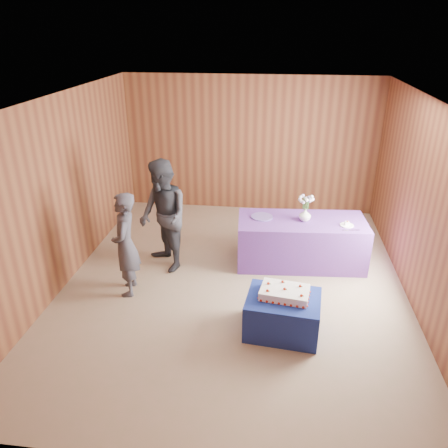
% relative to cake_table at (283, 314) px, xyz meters
% --- Properties ---
extents(ground, '(6.00, 6.00, 0.00)m').
position_rel_cake_table_xyz_m(ground, '(-0.72, 1.01, -0.25)').
color(ground, gray).
rests_on(ground, ground).
extents(room_shell, '(5.04, 6.04, 2.72)m').
position_rel_cake_table_xyz_m(room_shell, '(-0.72, 1.01, 1.55)').
color(room_shell, brown).
rests_on(room_shell, ground).
extents(cake_table, '(0.97, 0.79, 0.50)m').
position_rel_cake_table_xyz_m(cake_table, '(0.00, 0.00, 0.00)').
color(cake_table, navy).
rests_on(cake_table, ground).
extents(serving_table, '(2.06, 1.04, 0.75)m').
position_rel_cake_table_xyz_m(serving_table, '(0.27, 1.81, 0.12)').
color(serving_table, '#5C3591').
rests_on(serving_table, ground).
extents(sheet_cake, '(0.67, 0.50, 0.14)m').
position_rel_cake_table_xyz_m(sheet_cake, '(0.01, 0.04, 0.30)').
color(sheet_cake, white).
rests_on(sheet_cake, cake_table).
extents(vase, '(0.20, 0.20, 0.19)m').
position_rel_cake_table_xyz_m(vase, '(0.30, 1.80, 0.60)').
color(vase, silver).
rests_on(vase, serving_table).
extents(flower_spray, '(0.25, 0.25, 0.19)m').
position_rel_cake_table_xyz_m(flower_spray, '(0.30, 1.80, 0.85)').
color(flower_spray, '#275D25').
rests_on(flower_spray, vase).
extents(platter, '(0.46, 0.46, 0.02)m').
position_rel_cake_table_xyz_m(platter, '(-0.36, 1.84, 0.51)').
color(platter, '#604C98').
rests_on(platter, serving_table).
extents(plate, '(0.23, 0.23, 0.01)m').
position_rel_cake_table_xyz_m(plate, '(0.94, 1.69, 0.51)').
color(plate, white).
rests_on(plate, serving_table).
extents(cake_slice, '(0.07, 0.06, 0.08)m').
position_rel_cake_table_xyz_m(cake_slice, '(0.94, 1.69, 0.54)').
color(cake_slice, white).
rests_on(cake_slice, plate).
extents(knife, '(0.26, 0.06, 0.00)m').
position_rel_cake_table_xyz_m(knife, '(0.98, 1.53, 0.50)').
color(knife, '#AFAEB3').
rests_on(knife, serving_table).
extents(guest_left, '(0.47, 0.62, 1.52)m').
position_rel_cake_table_xyz_m(guest_left, '(-2.20, 0.63, 0.51)').
color(guest_left, '#383742').
rests_on(guest_left, ground).
extents(guest_right, '(1.05, 1.08, 1.76)m').
position_rel_cake_table_xyz_m(guest_right, '(-1.85, 1.39, 0.63)').
color(guest_right, '#30323A').
rests_on(guest_right, ground).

